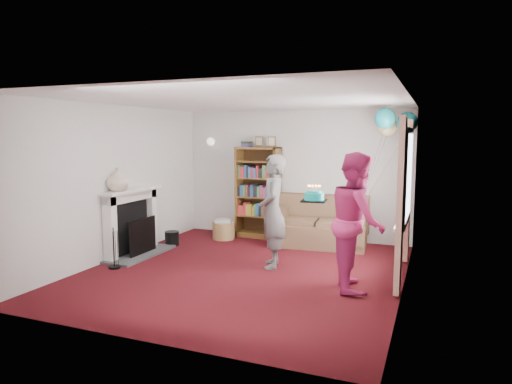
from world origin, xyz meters
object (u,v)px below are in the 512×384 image
at_px(bookcase, 259,193).
at_px(person_magenta, 357,221).
at_px(sofa, 320,226).
at_px(person_striped, 273,211).
at_px(birthday_cake, 314,197).

bearing_deg(bookcase, person_magenta, -46.35).
height_order(bookcase, sofa, bookcase).
bearing_deg(bookcase, sofa, -10.03).
xyz_separation_m(bookcase, person_striped, (0.97, -1.91, -0.02)).
distance_m(person_striped, person_magenta, 1.46).
distance_m(bookcase, sofa, 1.43).
distance_m(person_striped, birthday_cake, 0.89).
bearing_deg(person_magenta, sofa, 9.21).
bearing_deg(person_magenta, bookcase, 27.88).
bearing_deg(birthday_cake, sofa, 101.36).
xyz_separation_m(sofa, person_magenta, (1.03, -2.21, 0.56)).
height_order(sofa, birthday_cake, birthday_cake).
relative_size(sofa, birthday_cake, 5.20).
relative_size(bookcase, person_magenta, 1.10).
relative_size(sofa, person_magenta, 0.95).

